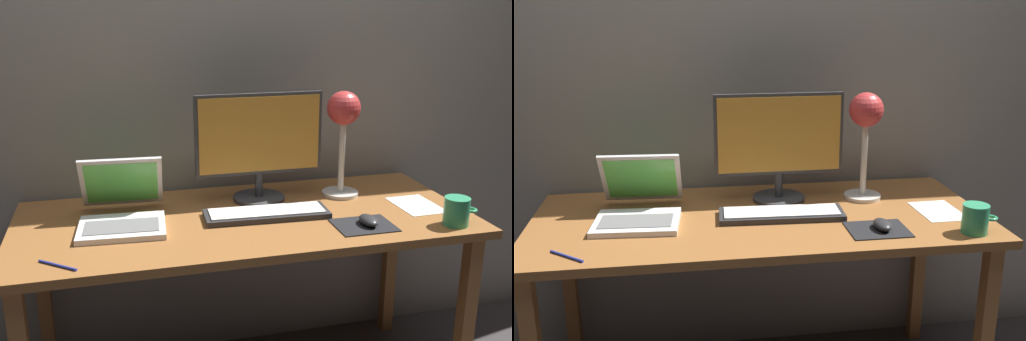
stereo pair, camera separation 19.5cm
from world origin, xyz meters
The scene contains 11 objects.
back_wall centered at (0.00, 0.40, 1.30)m, with size 4.80×0.06×2.60m, color gray.
desk centered at (0.00, 0.00, 0.66)m, with size 1.60×0.70×0.74m.
monitor centered at (0.09, 0.15, 0.97)m, with size 0.48×0.20×0.41m.
keyboard_main centered at (0.07, -0.03, 0.75)m, with size 0.45×0.16×0.03m.
laptop centered at (-0.42, 0.05, 0.80)m, with size 0.31×0.36×0.22m.
desk_lamp centered at (0.42, 0.13, 1.04)m, with size 0.14×0.14×0.41m.
mousepad centered at (0.37, -0.19, 0.74)m, with size 0.20×0.16×0.00m, color black.
mouse centered at (0.38, -0.20, 0.76)m, with size 0.06×0.10×0.03m, color #28282B.
coffee_mug centered at (0.68, -0.26, 0.79)m, with size 0.12×0.09×0.10m.
paper_sheet_near_mouse centered at (0.65, -0.05, 0.74)m, with size 0.15×0.21×0.00m, color white.
pen centered at (-0.62, -0.26, 0.74)m, with size 0.01×0.01×0.14m, color #2633A5.
Camera 2 is at (-0.25, -1.90, 1.47)m, focal length 40.26 mm.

